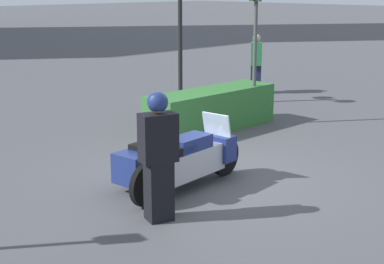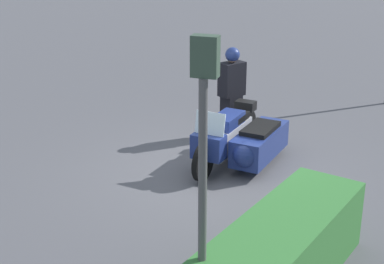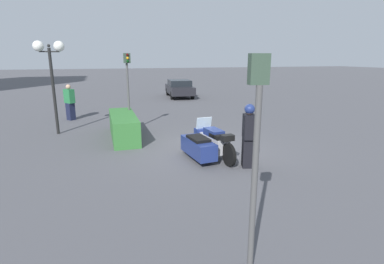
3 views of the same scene
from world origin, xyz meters
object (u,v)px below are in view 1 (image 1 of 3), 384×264
Objects in this scene: traffic_light_near at (255,33)px; pedestrian_bystander at (256,64)px; police_motorcycle at (176,158)px; officer_rider at (158,153)px; hedge_bush_curbside at (211,110)px.

traffic_light_near is 1.82× the size of pedestrian_bystander.
traffic_light_near is (4.32, 1.93, 1.71)m from police_motorcycle.
officer_rider is 10.45m from pedestrian_bystander.
pedestrian_bystander is (7.66, 4.62, 0.44)m from police_motorcycle.
officer_rider reaches higher than pedestrian_bystander.
officer_rider reaches higher than police_motorcycle.
police_motorcycle is 8.96m from pedestrian_bystander.
police_motorcycle is at bearing 145.91° from officer_rider.
officer_rider is at bearing -144.06° from hedge_bush_curbside.
officer_rider is 0.55× the size of hedge_bush_curbside.
pedestrian_bystander is at bearing 140.13° from officer_rider.
officer_rider reaches higher than hedge_bush_curbside.
police_motorcycle is 1.47× the size of pedestrian_bystander.
police_motorcycle is 1.42× the size of officer_rider.
traffic_light_near is 4.47m from pedestrian_bystander.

